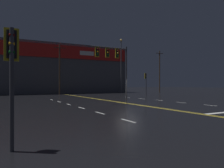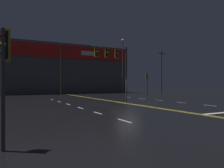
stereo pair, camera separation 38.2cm
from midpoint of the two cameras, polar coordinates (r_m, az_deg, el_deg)
The scene contains 8 objects.
ground_plane at distance 22.53m, azimuth 4.50°, elevation -5.09°, with size 200.00×200.00×0.00m, color black.
road_markings at distance 21.61m, azimuth 9.93°, elevation -5.29°, with size 16.87×60.00×0.01m.
traffic_signal_median at distance 22.72m, azimuth 0.50°, elevation 6.85°, with size 4.09×0.36×6.00m.
traffic_signal_corner_northeast at distance 39.97m, azimuth 9.40°, elevation 1.31°, with size 0.42×0.36×3.98m.
traffic_signal_corner_southwest at distance 7.25m, azimuth -25.28°, elevation 5.61°, with size 0.42×0.36×3.66m.
streetlight_near_right at distance 49.32m, azimuth 3.03°, elevation 6.36°, with size 0.56×0.56×12.13m.
building_backdrop at distance 50.29m, azimuth -13.73°, elevation 3.64°, with size 30.15×10.23×10.40m.
utility_pole_row at distance 42.48m, azimuth -13.08°, elevation 4.49°, with size 48.71×0.26×11.21m.
Camera 2 is at (-11.69, -19.14, 1.98)m, focal length 35.00 mm.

